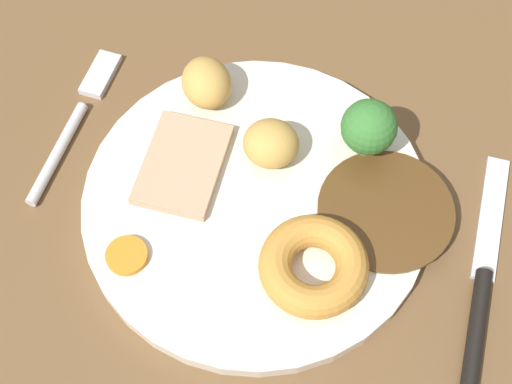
{
  "coord_description": "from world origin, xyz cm",
  "views": [
    {
      "loc": [
        5.48,
        -26.57,
        52.92
      ],
      "look_at": [
        -3.97,
        -2.55,
        6.0
      ],
      "focal_mm": 51.35,
      "sensor_mm": 36.0,
      "label": 1
    }
  ],
  "objects_px": {
    "yorkshire_pudding": "(314,266)",
    "roast_potato_left": "(207,83)",
    "broccoli_floret": "(369,128)",
    "roast_potato_right": "(271,144)",
    "carrot_coin_front": "(127,256)",
    "fork": "(76,119)",
    "knife": "(482,284)",
    "meat_slice_main": "(183,164)",
    "dinner_plate": "(256,203)"
  },
  "relations": [
    {
      "from": "dinner_plate",
      "to": "knife",
      "type": "bearing_deg",
      "value": -0.28
    },
    {
      "from": "carrot_coin_front",
      "to": "knife",
      "type": "relative_size",
      "value": 0.16
    },
    {
      "from": "roast_potato_right",
      "to": "fork",
      "type": "relative_size",
      "value": 0.28
    },
    {
      "from": "roast_potato_left",
      "to": "broccoli_floret",
      "type": "relative_size",
      "value": 0.85
    },
    {
      "from": "dinner_plate",
      "to": "carrot_coin_front",
      "type": "relative_size",
      "value": 8.65
    },
    {
      "from": "fork",
      "to": "knife",
      "type": "bearing_deg",
      "value": -96.87
    },
    {
      "from": "roast_potato_left",
      "to": "carrot_coin_front",
      "type": "relative_size",
      "value": 1.49
    },
    {
      "from": "roast_potato_left",
      "to": "carrot_coin_front",
      "type": "distance_m",
      "value": 0.15
    },
    {
      "from": "fork",
      "to": "knife",
      "type": "relative_size",
      "value": 0.83
    },
    {
      "from": "roast_potato_right",
      "to": "fork",
      "type": "bearing_deg",
      "value": -173.02
    },
    {
      "from": "knife",
      "to": "broccoli_floret",
      "type": "bearing_deg",
      "value": 51.64
    },
    {
      "from": "roast_potato_right",
      "to": "knife",
      "type": "distance_m",
      "value": 0.18
    },
    {
      "from": "yorkshire_pudding",
      "to": "carrot_coin_front",
      "type": "relative_size",
      "value": 2.56
    },
    {
      "from": "meat_slice_main",
      "to": "yorkshire_pudding",
      "type": "bearing_deg",
      "value": -20.72
    },
    {
      "from": "roast_potato_right",
      "to": "meat_slice_main",
      "type": "bearing_deg",
      "value": -149.61
    },
    {
      "from": "dinner_plate",
      "to": "roast_potato_right",
      "type": "bearing_deg",
      "value": 94.86
    },
    {
      "from": "yorkshire_pudding",
      "to": "knife",
      "type": "relative_size",
      "value": 0.42
    },
    {
      "from": "broccoli_floret",
      "to": "roast_potato_left",
      "type": "bearing_deg",
      "value": 178.91
    },
    {
      "from": "yorkshire_pudding",
      "to": "carrot_coin_front",
      "type": "height_order",
      "value": "yorkshire_pudding"
    },
    {
      "from": "fork",
      "to": "yorkshire_pudding",
      "type": "bearing_deg",
      "value": -108.48
    },
    {
      "from": "yorkshire_pudding",
      "to": "roast_potato_left",
      "type": "relative_size",
      "value": 1.72
    },
    {
      "from": "yorkshire_pudding",
      "to": "carrot_coin_front",
      "type": "distance_m",
      "value": 0.13
    },
    {
      "from": "dinner_plate",
      "to": "fork",
      "type": "height_order",
      "value": "dinner_plate"
    },
    {
      "from": "meat_slice_main",
      "to": "knife",
      "type": "xyz_separation_m",
      "value": [
        0.24,
        -0.01,
        -0.01
      ]
    },
    {
      "from": "dinner_plate",
      "to": "broccoli_floret",
      "type": "distance_m",
      "value": 0.1
    },
    {
      "from": "dinner_plate",
      "to": "yorkshire_pudding",
      "type": "bearing_deg",
      "value": -34.53
    },
    {
      "from": "fork",
      "to": "knife",
      "type": "distance_m",
      "value": 0.34
    },
    {
      "from": "meat_slice_main",
      "to": "roast_potato_right",
      "type": "distance_m",
      "value": 0.07
    },
    {
      "from": "knife",
      "to": "dinner_plate",
      "type": "bearing_deg",
      "value": 83.69
    },
    {
      "from": "dinner_plate",
      "to": "meat_slice_main",
      "type": "distance_m",
      "value": 0.06
    },
    {
      "from": "roast_potato_right",
      "to": "knife",
      "type": "height_order",
      "value": "roast_potato_right"
    },
    {
      "from": "meat_slice_main",
      "to": "fork",
      "type": "height_order",
      "value": "meat_slice_main"
    },
    {
      "from": "meat_slice_main",
      "to": "broccoli_floret",
      "type": "distance_m",
      "value": 0.14
    },
    {
      "from": "yorkshire_pudding",
      "to": "dinner_plate",
      "type": "bearing_deg",
      "value": 145.47
    },
    {
      "from": "yorkshire_pudding",
      "to": "roast_potato_left",
      "type": "xyz_separation_m",
      "value": [
        -0.13,
        0.11,
        0.01
      ]
    },
    {
      "from": "broccoli_floret",
      "to": "knife",
      "type": "relative_size",
      "value": 0.28
    },
    {
      "from": "yorkshire_pudding",
      "to": "fork",
      "type": "xyz_separation_m",
      "value": [
        -0.22,
        0.06,
        -0.02
      ]
    },
    {
      "from": "carrot_coin_front",
      "to": "roast_potato_right",
      "type": "bearing_deg",
      "value": 61.06
    },
    {
      "from": "dinner_plate",
      "to": "broccoli_floret",
      "type": "height_order",
      "value": "broccoli_floret"
    },
    {
      "from": "dinner_plate",
      "to": "broccoli_floret",
      "type": "xyz_separation_m",
      "value": [
        0.06,
        0.07,
        0.04
      ]
    },
    {
      "from": "dinner_plate",
      "to": "roast_potato_left",
      "type": "bearing_deg",
      "value": 134.04
    },
    {
      "from": "carrot_coin_front",
      "to": "yorkshire_pudding",
      "type": "bearing_deg",
      "value": 16.39
    },
    {
      "from": "roast_potato_right",
      "to": "carrot_coin_front",
      "type": "xyz_separation_m",
      "value": [
        -0.06,
        -0.12,
        -0.01
      ]
    },
    {
      "from": "broccoli_floret",
      "to": "yorkshire_pudding",
      "type": "bearing_deg",
      "value": -91.46
    },
    {
      "from": "roast_potato_right",
      "to": "broccoli_floret",
      "type": "bearing_deg",
      "value": 25.45
    },
    {
      "from": "roast_potato_left",
      "to": "roast_potato_right",
      "type": "relative_size",
      "value": 1.06
    },
    {
      "from": "meat_slice_main",
      "to": "knife",
      "type": "distance_m",
      "value": 0.24
    },
    {
      "from": "carrot_coin_front",
      "to": "fork",
      "type": "bearing_deg",
      "value": 134.64
    },
    {
      "from": "meat_slice_main",
      "to": "dinner_plate",
      "type": "bearing_deg",
      "value": -4.7
    },
    {
      "from": "roast_potato_left",
      "to": "knife",
      "type": "distance_m",
      "value": 0.26
    }
  ]
}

